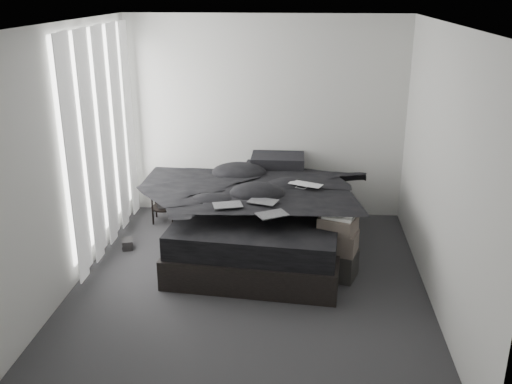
# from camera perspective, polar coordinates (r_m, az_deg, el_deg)

# --- Properties ---
(floor) EXTENTS (3.60, 4.20, 0.01)m
(floor) POSITION_cam_1_polar(r_m,az_deg,el_deg) (5.93, -0.69, -9.48)
(floor) COLOR #2D2D2F
(floor) RESTS_ON ground
(ceiling) EXTENTS (3.60, 4.20, 0.01)m
(ceiling) POSITION_cam_1_polar(r_m,az_deg,el_deg) (5.18, -0.81, 16.46)
(ceiling) COLOR white
(ceiling) RESTS_ON ground
(wall_back) EXTENTS (3.60, 0.01, 2.60)m
(wall_back) POSITION_cam_1_polar(r_m,az_deg,el_deg) (7.44, 0.89, 7.41)
(wall_back) COLOR silver
(wall_back) RESTS_ON ground
(wall_front) EXTENTS (3.60, 0.01, 2.60)m
(wall_front) POSITION_cam_1_polar(r_m,az_deg,el_deg) (3.48, -4.24, -7.75)
(wall_front) COLOR silver
(wall_front) RESTS_ON ground
(wall_left) EXTENTS (0.01, 4.20, 2.60)m
(wall_left) POSITION_cam_1_polar(r_m,az_deg,el_deg) (5.87, -18.54, 2.92)
(wall_left) COLOR silver
(wall_left) RESTS_ON ground
(wall_right) EXTENTS (0.01, 4.20, 2.60)m
(wall_right) POSITION_cam_1_polar(r_m,az_deg,el_deg) (5.54, 18.14, 1.97)
(wall_right) COLOR silver
(wall_right) RESTS_ON ground
(window_left) EXTENTS (0.02, 2.00, 2.30)m
(window_left) POSITION_cam_1_polar(r_m,az_deg,el_deg) (6.65, -15.46, 5.62)
(window_left) COLOR white
(window_left) RESTS_ON wall_left
(curtain_left) EXTENTS (0.06, 2.12, 2.48)m
(curtain_left) POSITION_cam_1_polar(r_m,az_deg,el_deg) (6.65, -15.00, 5.04)
(curtain_left) COLOR white
(curtain_left) RESTS_ON wall_left
(bed) EXTENTS (2.00, 2.52, 0.32)m
(bed) POSITION_cam_1_polar(r_m,az_deg,el_deg) (6.68, 0.85, -4.39)
(bed) COLOR black
(bed) RESTS_ON floor
(mattress) EXTENTS (1.92, 2.44, 0.25)m
(mattress) POSITION_cam_1_polar(r_m,az_deg,el_deg) (6.57, 0.86, -2.10)
(mattress) COLOR black
(mattress) RESTS_ON bed
(duvet) EXTENTS (1.92, 2.17, 0.28)m
(duvet) POSITION_cam_1_polar(r_m,az_deg,el_deg) (6.42, 0.79, -0.11)
(duvet) COLOR black
(duvet) RESTS_ON mattress
(pillow_lower) EXTENTS (0.75, 0.54, 0.16)m
(pillow_lower) POSITION_cam_1_polar(r_m,az_deg,el_deg) (7.36, 1.59, 2.07)
(pillow_lower) COLOR black
(pillow_lower) RESTS_ON mattress
(pillow_upper) EXTENTS (0.67, 0.47, 0.15)m
(pillow_upper) POSITION_cam_1_polar(r_m,az_deg,el_deg) (7.28, 2.20, 3.14)
(pillow_upper) COLOR black
(pillow_upper) RESTS_ON pillow_lower
(laptop) EXTENTS (0.44, 0.37, 0.03)m
(laptop) POSITION_cam_1_polar(r_m,az_deg,el_deg) (6.43, 4.81, 1.28)
(laptop) COLOR silver
(laptop) RESTS_ON duvet
(comic_a) EXTENTS (0.34, 0.27, 0.01)m
(comic_a) POSITION_cam_1_polar(r_m,az_deg,el_deg) (5.90, -2.87, -0.53)
(comic_a) COLOR black
(comic_a) RESTS_ON duvet
(comic_b) EXTENTS (0.34, 0.27, 0.01)m
(comic_b) POSITION_cam_1_polar(r_m,az_deg,el_deg) (5.99, 0.71, -0.10)
(comic_b) COLOR black
(comic_b) RESTS_ON duvet
(comic_c) EXTENTS (0.36, 0.32, 0.01)m
(comic_c) POSITION_cam_1_polar(r_m,az_deg,el_deg) (5.65, 1.62, -1.31)
(comic_c) COLOR black
(comic_c) RESTS_ON duvet
(side_stand) EXTENTS (0.36, 0.36, 0.61)m
(side_stand) POSITION_cam_1_polar(r_m,az_deg,el_deg) (7.50, -9.25, -0.70)
(side_stand) COLOR black
(side_stand) RESTS_ON floor
(papers) EXTENTS (0.27, 0.23, 0.01)m
(papers) POSITION_cam_1_polar(r_m,az_deg,el_deg) (7.39, -9.32, 1.53)
(papers) COLOR white
(papers) RESTS_ON side_stand
(floor_books) EXTENTS (0.17, 0.20, 0.12)m
(floor_books) POSITION_cam_1_polar(r_m,az_deg,el_deg) (6.89, -12.73, -5.06)
(floor_books) COLOR black
(floor_books) RESTS_ON floor
(box_lower) EXTENTS (0.48, 0.43, 0.30)m
(box_lower) POSITION_cam_1_polar(r_m,az_deg,el_deg) (6.13, 8.07, -7.11)
(box_lower) COLOR black
(box_lower) RESTS_ON floor
(box_mid) EXTENTS (0.44, 0.39, 0.23)m
(box_mid) POSITION_cam_1_polar(r_m,az_deg,el_deg) (6.00, 8.24, -4.93)
(box_mid) COLOR #574C45
(box_mid) RESTS_ON box_lower
(box_upper) EXTENTS (0.44, 0.40, 0.16)m
(box_upper) POSITION_cam_1_polar(r_m,az_deg,el_deg) (5.94, 8.20, -3.18)
(box_upper) COLOR #574C45
(box_upper) RESTS_ON box_mid
(art_book_white) EXTENTS (0.37, 0.33, 0.03)m
(art_book_white) POSITION_cam_1_polar(r_m,az_deg,el_deg) (5.90, 8.32, -2.36)
(art_book_white) COLOR silver
(art_book_white) RESTS_ON box_upper
(art_book_snake) EXTENTS (0.34, 0.30, 0.03)m
(art_book_snake) POSITION_cam_1_polar(r_m,az_deg,el_deg) (5.88, 8.39, -2.14)
(art_book_snake) COLOR silver
(art_book_snake) RESTS_ON art_book_white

